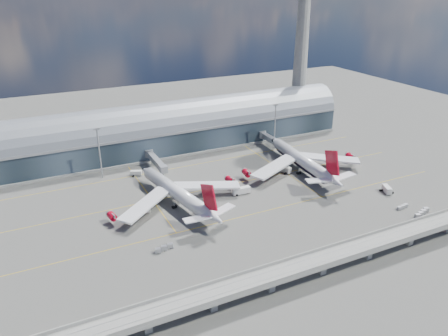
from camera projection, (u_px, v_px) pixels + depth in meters
name	position (u px, v px, depth m)	size (l,w,h in m)	color
ground	(244.00, 203.00, 191.43)	(500.00, 500.00, 0.00)	#474744
taxi_lines	(222.00, 184.00, 209.67)	(200.00, 80.12, 0.01)	gold
terminal	(180.00, 129.00, 251.29)	(200.00, 30.00, 28.00)	#1C262F
control_tower	(301.00, 47.00, 273.63)	(19.00, 19.00, 103.00)	gray
guideway	(323.00, 260.00, 143.94)	(220.00, 8.50, 7.20)	gray
floodlight_mast_left	(99.00, 152.00, 211.31)	(3.00, 0.70, 25.70)	gray
floodlight_mast_right	(275.00, 124.00, 251.52)	(3.00, 0.70, 25.70)	gray
airliner_left	(178.00, 193.00, 188.08)	(61.78, 65.04, 19.88)	white
airliner_right	(303.00, 161.00, 221.31)	(64.12, 67.04, 21.26)	white
jet_bridge_left	(155.00, 160.00, 223.96)	(4.40, 28.00, 7.25)	gray
jet_bridge_right	(274.00, 141.00, 250.57)	(4.40, 32.00, 7.25)	gray
service_truck_0	(203.00, 213.00, 180.76)	(5.72, 6.37, 2.68)	silver
service_truck_1	(145.00, 210.00, 183.28)	(4.93, 3.57, 2.60)	silver
service_truck_2	(241.00, 191.00, 199.46)	(8.63, 2.93, 3.09)	silver
service_truck_3	(387.00, 189.00, 200.80)	(4.61, 6.77, 3.06)	silver
service_truck_4	(286.00, 170.00, 221.56)	(4.20, 6.21, 3.30)	silver
service_truck_5	(136.00, 173.00, 218.36)	(5.77, 4.07, 2.61)	silver
cargo_train_0	(164.00, 248.00, 158.01)	(7.82, 3.13, 1.71)	gray
cargo_train_1	(422.00, 213.00, 182.06)	(10.21, 4.56, 1.70)	gray
cargo_train_2	(403.00, 207.00, 187.06)	(6.60, 2.32, 1.45)	gray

